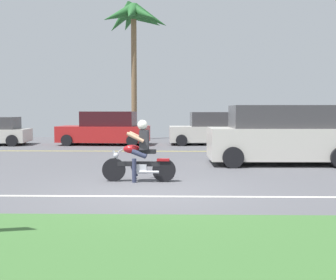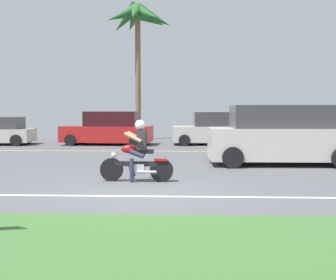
# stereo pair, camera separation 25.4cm
# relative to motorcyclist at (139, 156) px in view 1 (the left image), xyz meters

# --- Properties ---
(ground) EXTENTS (56.00, 30.00, 0.04)m
(ground) POSITION_rel_motorcyclist_xyz_m (0.38, 1.83, -0.65)
(ground) COLOR #545459
(grass_median) EXTENTS (56.00, 3.80, 0.06)m
(grass_median) POSITION_rel_motorcyclist_xyz_m (0.38, -5.27, -0.60)
(grass_median) COLOR #3D6B33
(grass_median) RESTS_ON ground
(lane_line_near) EXTENTS (50.40, 0.12, 0.01)m
(lane_line_near) POSITION_rel_motorcyclist_xyz_m (0.38, -1.72, -0.63)
(lane_line_near) COLOR silver
(lane_line_near) RESTS_ON ground
(lane_line_far) EXTENTS (50.40, 0.12, 0.01)m
(lane_line_far) POSITION_rel_motorcyclist_xyz_m (0.38, 7.50, -0.63)
(lane_line_far) COLOR yellow
(lane_line_far) RESTS_ON ground
(motorcyclist) EXTENTS (1.79, 0.58, 1.50)m
(motorcyclist) POSITION_rel_motorcyclist_xyz_m (0.00, 0.00, 0.00)
(motorcyclist) COLOR black
(motorcyclist) RESTS_ON ground
(suv_nearby) EXTENTS (4.70, 2.14, 1.89)m
(suv_nearby) POSITION_rel_motorcyclist_xyz_m (4.22, 3.38, 0.29)
(suv_nearby) COLOR beige
(suv_nearby) RESTS_ON ground
(parked_car_1) EXTENTS (4.61, 2.27, 1.68)m
(parked_car_1) POSITION_rel_motorcyclist_xyz_m (-2.71, 10.81, 0.15)
(parked_car_1) COLOR #AD1E1E
(parked_car_1) RESTS_ON ground
(parked_car_2) EXTENTS (4.07, 2.04, 1.65)m
(parked_car_2) POSITION_rel_motorcyclist_xyz_m (2.61, 11.05, 0.13)
(parked_car_2) COLOR beige
(parked_car_2) RESTS_ON ground
(parked_car_3) EXTENTS (3.85, 2.01, 1.55)m
(parked_car_3) POSITION_rel_motorcyclist_xyz_m (8.03, 10.84, 0.09)
(parked_car_3) COLOR #232328
(parked_car_3) RESTS_ON ground
(palm_tree_0) EXTENTS (4.10, 4.26, 8.19)m
(palm_tree_0) POSITION_rel_motorcyclist_xyz_m (-1.61, 14.66, 6.36)
(palm_tree_0) COLOR brown
(palm_tree_0) RESTS_ON ground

